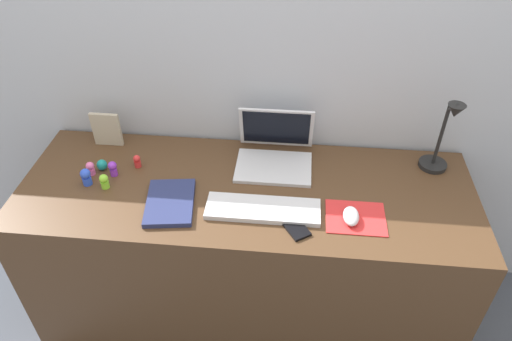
{
  "coord_description": "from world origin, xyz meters",
  "views": [
    {
      "loc": [
        0.17,
        -1.35,
        1.93
      ],
      "look_at": [
        0.04,
        0.0,
        0.83
      ],
      "focal_mm": 33.35,
      "sensor_mm": 36.0,
      "label": 1
    }
  ],
  "objects_px": {
    "laptop": "(275,149)",
    "mouse": "(351,216)",
    "notebook_pad": "(170,202)",
    "toy_figurine_red": "(137,161)",
    "keyboard": "(263,209)",
    "desk_lamp": "(443,139)",
    "cell_phone": "(294,226)",
    "picture_frame": "(107,129)",
    "toy_figurine_teal": "(102,165)",
    "toy_figurine_blue": "(86,176)",
    "toy_figurine_lime": "(104,181)",
    "toy_figurine_pink": "(91,168)",
    "toy_figurine_purple": "(113,168)"
  },
  "relations": [
    {
      "from": "toy_figurine_purple",
      "to": "toy_figurine_pink",
      "type": "distance_m",
      "value": 0.09
    },
    {
      "from": "keyboard",
      "to": "desk_lamp",
      "type": "relative_size",
      "value": 1.23
    },
    {
      "from": "picture_frame",
      "to": "toy_figurine_pink",
      "type": "distance_m",
      "value": 0.21
    },
    {
      "from": "laptop",
      "to": "desk_lamp",
      "type": "relative_size",
      "value": 0.9
    },
    {
      "from": "laptop",
      "to": "toy_figurine_lime",
      "type": "bearing_deg",
      "value": -159.66
    },
    {
      "from": "keyboard",
      "to": "toy_figurine_pink",
      "type": "relative_size",
      "value": 7.36
    },
    {
      "from": "notebook_pad",
      "to": "toy_figurine_red",
      "type": "relative_size",
      "value": 4.45
    },
    {
      "from": "cell_phone",
      "to": "desk_lamp",
      "type": "height_order",
      "value": "desk_lamp"
    },
    {
      "from": "notebook_pad",
      "to": "toy_figurine_purple",
      "type": "bearing_deg",
      "value": 142.8
    },
    {
      "from": "keyboard",
      "to": "notebook_pad",
      "type": "distance_m",
      "value": 0.34
    },
    {
      "from": "notebook_pad",
      "to": "toy_figurine_blue",
      "type": "height_order",
      "value": "toy_figurine_blue"
    },
    {
      "from": "laptop",
      "to": "cell_phone",
      "type": "height_order",
      "value": "laptop"
    },
    {
      "from": "desk_lamp",
      "to": "toy_figurine_teal",
      "type": "relative_size",
      "value": 7.35
    },
    {
      "from": "toy_figurine_blue",
      "to": "picture_frame",
      "type": "bearing_deg",
      "value": 90.98
    },
    {
      "from": "keyboard",
      "to": "toy_figurine_pink",
      "type": "height_order",
      "value": "toy_figurine_pink"
    },
    {
      "from": "picture_frame",
      "to": "toy_figurine_teal",
      "type": "xyz_separation_m",
      "value": [
        0.03,
        -0.17,
        -0.05
      ]
    },
    {
      "from": "picture_frame",
      "to": "toy_figurine_blue",
      "type": "distance_m",
      "value": 0.27
    },
    {
      "from": "toy_figurine_teal",
      "to": "toy_figurine_purple",
      "type": "bearing_deg",
      "value": -27.37
    },
    {
      "from": "mouse",
      "to": "toy_figurine_blue",
      "type": "height_order",
      "value": "toy_figurine_blue"
    },
    {
      "from": "picture_frame",
      "to": "toy_figurine_lime",
      "type": "distance_m",
      "value": 0.29
    },
    {
      "from": "toy_figurine_lime",
      "to": "toy_figurine_blue",
      "type": "relative_size",
      "value": 0.86
    },
    {
      "from": "picture_frame",
      "to": "toy_figurine_lime",
      "type": "height_order",
      "value": "picture_frame"
    },
    {
      "from": "laptop",
      "to": "mouse",
      "type": "bearing_deg",
      "value": -47.92
    },
    {
      "from": "toy_figurine_red",
      "to": "mouse",
      "type": "bearing_deg",
      "value": -15.12
    },
    {
      "from": "notebook_pad",
      "to": "picture_frame",
      "type": "bearing_deg",
      "value": 127.16
    },
    {
      "from": "desk_lamp",
      "to": "toy_figurine_blue",
      "type": "bearing_deg",
      "value": -170.95
    },
    {
      "from": "cell_phone",
      "to": "toy_figurine_blue",
      "type": "height_order",
      "value": "toy_figurine_blue"
    },
    {
      "from": "toy_figurine_blue",
      "to": "toy_figurine_red",
      "type": "bearing_deg",
      "value": 37.84
    },
    {
      "from": "toy_figurine_lime",
      "to": "desk_lamp",
      "type": "bearing_deg",
      "value": 10.14
    },
    {
      "from": "picture_frame",
      "to": "keyboard",
      "type": "bearing_deg",
      "value": -26.86
    },
    {
      "from": "toy_figurine_teal",
      "to": "toy_figurine_blue",
      "type": "height_order",
      "value": "toy_figurine_blue"
    },
    {
      "from": "toy_figurine_purple",
      "to": "toy_figurine_blue",
      "type": "height_order",
      "value": "toy_figurine_blue"
    },
    {
      "from": "toy_figurine_lime",
      "to": "cell_phone",
      "type": "bearing_deg",
      "value": -10.97
    },
    {
      "from": "mouse",
      "to": "toy_figurine_purple",
      "type": "distance_m",
      "value": 0.92
    },
    {
      "from": "toy_figurine_teal",
      "to": "toy_figurine_blue",
      "type": "distance_m",
      "value": 0.1
    },
    {
      "from": "mouse",
      "to": "desk_lamp",
      "type": "bearing_deg",
      "value": 42.32
    },
    {
      "from": "toy_figurine_teal",
      "to": "toy_figurine_red",
      "type": "bearing_deg",
      "value": 13.56
    },
    {
      "from": "desk_lamp",
      "to": "toy_figurine_pink",
      "type": "xyz_separation_m",
      "value": [
        -1.35,
        -0.15,
        -0.13
      ]
    },
    {
      "from": "desk_lamp",
      "to": "notebook_pad",
      "type": "height_order",
      "value": "desk_lamp"
    },
    {
      "from": "desk_lamp",
      "to": "toy_figurine_blue",
      "type": "distance_m",
      "value": 1.36
    },
    {
      "from": "keyboard",
      "to": "toy_figurine_purple",
      "type": "bearing_deg",
      "value": 166.18
    },
    {
      "from": "notebook_pad",
      "to": "toy_figurine_red",
      "type": "bearing_deg",
      "value": 123.41
    },
    {
      "from": "keyboard",
      "to": "toy_figurine_teal",
      "type": "bearing_deg",
      "value": 164.92
    },
    {
      "from": "picture_frame",
      "to": "toy_figurine_pink",
      "type": "bearing_deg",
      "value": -90.78
    },
    {
      "from": "toy_figurine_pink",
      "to": "cell_phone",
      "type": "bearing_deg",
      "value": -14.86
    },
    {
      "from": "toy_figurine_teal",
      "to": "notebook_pad",
      "type": "bearing_deg",
      "value": -28.93
    },
    {
      "from": "laptop",
      "to": "toy_figurine_red",
      "type": "distance_m",
      "value": 0.55
    },
    {
      "from": "laptop",
      "to": "cell_phone",
      "type": "bearing_deg",
      "value": -76.01
    },
    {
      "from": "cell_phone",
      "to": "notebook_pad",
      "type": "height_order",
      "value": "notebook_pad"
    },
    {
      "from": "mouse",
      "to": "toy_figurine_red",
      "type": "height_order",
      "value": "toy_figurine_red"
    }
  ]
}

